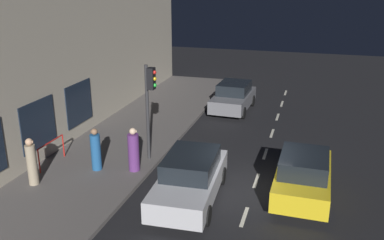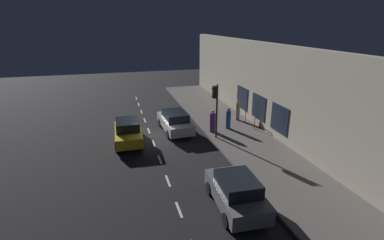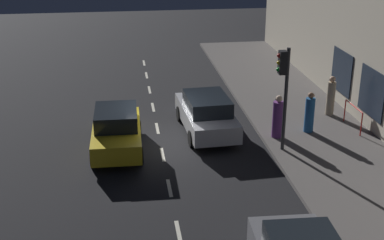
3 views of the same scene
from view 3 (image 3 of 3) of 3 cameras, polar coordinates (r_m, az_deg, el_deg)
ground_plane at (r=20.76m, az=-3.40°, el=-2.56°), size 60.00×60.00×0.00m
sidewalk at (r=22.04m, az=13.01°, el=-1.42°), size 4.50×32.00×0.15m
lane_centre_line at (r=19.85m, az=-3.16°, el=-3.71°), size 0.12×27.20×0.01m
traffic_light at (r=19.22m, az=9.79°, el=4.24°), size 0.48×0.32×3.86m
parked_car_0 at (r=21.58m, az=1.55°, el=0.70°), size 2.11×4.55×1.58m
parked_car_2 at (r=20.11m, az=-8.08°, el=-1.11°), size 1.92×4.03×1.58m
pedestrian_0 at (r=23.77m, az=14.65°, el=2.41°), size 0.44×0.44×1.74m
pedestrian_1 at (r=20.97m, az=9.18°, el=0.19°), size 0.56×0.56×1.71m
pedestrian_2 at (r=21.71m, az=12.48°, el=0.65°), size 0.38×0.38×1.66m
red_railing at (r=22.54m, az=16.91°, el=0.80°), size 0.05×1.67×0.97m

